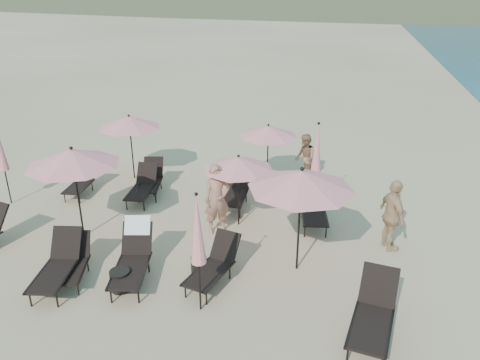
% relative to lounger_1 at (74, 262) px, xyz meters
% --- Properties ---
extents(ground, '(800.00, 800.00, 0.00)m').
position_rel_lounger_1_xyz_m(ground, '(2.69, 0.24, -0.39)').
color(ground, '#D6BA8C').
rests_on(ground, ground).
extents(lounger_1, '(0.97, 1.56, 0.84)m').
position_rel_lounger_1_xyz_m(lounger_1, '(0.00, 0.00, 0.00)').
color(lounger_1, black).
rests_on(lounger_1, ground).
extents(lounger_2, '(0.98, 1.85, 1.01)m').
position_rel_lounger_1_xyz_m(lounger_2, '(-0.20, -0.27, 0.08)').
color(lounger_2, black).
rests_on(lounger_2, ground).
extents(lounger_3, '(1.06, 1.96, 1.16)m').
position_rel_lounger_1_xyz_m(lounger_3, '(1.28, 0.34, 0.16)').
color(lounger_3, black).
rests_on(lounger_3, ground).
extents(lounger_4, '(0.99, 1.73, 0.94)m').
position_rel_lounger_1_xyz_m(lounger_4, '(3.07, 0.54, 0.04)').
color(lounger_4, black).
rests_on(lounger_4, ground).
extents(lounger_5, '(0.99, 1.93, 1.06)m').
position_rel_lounger_1_xyz_m(lounger_5, '(6.39, -0.42, 0.10)').
color(lounger_5, black).
rests_on(lounger_5, ground).
extents(lounger_6, '(0.72, 1.54, 0.85)m').
position_rel_lounger_1_xyz_m(lounger_6, '(-2.25, 4.12, 0.01)').
color(lounger_6, black).
rests_on(lounger_6, ground).
extents(lounger_7, '(0.81, 1.70, 0.94)m').
position_rel_lounger_1_xyz_m(lounger_7, '(-0.21, 4.15, 0.05)').
color(lounger_7, black).
rests_on(lounger_7, ground).
extents(lounger_8, '(0.98, 1.73, 0.94)m').
position_rel_lounger_1_xyz_m(lounger_8, '(-0.17, 4.69, 0.05)').
color(lounger_8, black).
rests_on(lounger_8, ground).
extents(lounger_9, '(0.74, 1.75, 0.99)m').
position_rel_lounger_1_xyz_m(lounger_9, '(2.62, 4.41, 0.07)').
color(lounger_9, black).
rests_on(lounger_9, ground).
extents(lounger_10, '(0.94, 1.88, 1.12)m').
position_rel_lounger_1_xyz_m(lounger_10, '(4.92, 3.91, 0.14)').
color(lounger_10, black).
rests_on(lounger_10, ground).
extents(umbrella_open_0, '(2.28, 2.28, 2.46)m').
position_rel_lounger_1_xyz_m(umbrella_open_0, '(-0.80, 1.71, 1.78)').
color(umbrella_open_0, black).
rests_on(umbrella_open_0, ground).
extents(umbrella_open_1, '(1.88, 1.88, 2.02)m').
position_rel_lounger_1_xyz_m(umbrella_open_1, '(2.98, 3.24, 1.39)').
color(umbrella_open_1, black).
rests_on(umbrella_open_1, ground).
extents(umbrella_open_2, '(2.33, 2.33, 2.51)m').
position_rel_lounger_1_xyz_m(umbrella_open_2, '(4.77, 1.47, 1.83)').
color(umbrella_open_2, black).
rests_on(umbrella_open_2, ground).
extents(umbrella_open_3, '(2.04, 2.04, 2.19)m').
position_rel_lounger_1_xyz_m(umbrella_open_3, '(-1.21, 5.66, 1.55)').
color(umbrella_open_3, black).
rests_on(umbrella_open_3, ground).
extents(umbrella_open_4, '(1.89, 1.89, 2.04)m').
position_rel_lounger_1_xyz_m(umbrella_open_4, '(3.25, 6.15, 1.41)').
color(umbrella_open_4, black).
rests_on(umbrella_open_4, ground).
extents(umbrella_closed_0, '(0.30, 0.30, 2.59)m').
position_rel_lounger_1_xyz_m(umbrella_closed_0, '(3.06, -0.43, 1.41)').
color(umbrella_closed_0, black).
rests_on(umbrella_closed_0, ground).
extents(umbrella_closed_1, '(0.33, 0.33, 2.80)m').
position_rel_lounger_1_xyz_m(umbrella_closed_1, '(4.91, 4.01, 1.55)').
color(umbrella_closed_1, black).
rests_on(umbrella_closed_1, ground).
extents(umbrella_closed_2, '(0.29, 0.29, 2.50)m').
position_rel_lounger_1_xyz_m(umbrella_closed_2, '(-3.95, 2.99, 1.35)').
color(umbrella_closed_2, black).
rests_on(umbrella_closed_2, ground).
extents(side_table_0, '(0.44, 0.44, 0.46)m').
position_rel_lounger_1_xyz_m(side_table_0, '(1.20, -0.19, -0.16)').
color(side_table_0, black).
rests_on(side_table_0, ground).
extents(side_table_1, '(0.36, 0.36, 0.42)m').
position_rel_lounger_1_xyz_m(side_table_1, '(2.64, 0.78, -0.18)').
color(side_table_1, black).
rests_on(side_table_1, ground).
extents(beachgoer_a, '(0.82, 0.73, 1.88)m').
position_rel_lounger_1_xyz_m(beachgoer_a, '(2.54, 2.72, 0.55)').
color(beachgoer_a, '#A66D5A').
rests_on(beachgoer_a, ground).
extents(beachgoer_b, '(0.82, 0.93, 1.59)m').
position_rel_lounger_1_xyz_m(beachgoer_b, '(4.38, 6.72, 0.40)').
color(beachgoer_b, '#A27553').
rests_on(beachgoer_b, ground).
extents(beachgoer_c, '(0.85, 1.15, 1.82)m').
position_rel_lounger_1_xyz_m(beachgoer_c, '(6.88, 2.87, 0.52)').
color(beachgoer_c, tan).
rests_on(beachgoer_c, ground).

